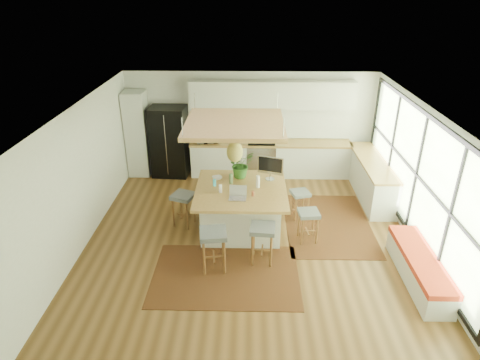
{
  "coord_description": "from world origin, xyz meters",
  "views": [
    {
      "loc": [
        -0.03,
        -7.08,
        4.74
      ],
      "look_at": [
        -0.2,
        0.5,
        1.1
      ],
      "focal_mm": 31.02,
      "sensor_mm": 36.0,
      "label": 1
    }
  ],
  "objects_px": {
    "island": "(241,209)",
    "stool_right_front": "(308,225)",
    "microwave": "(208,135)",
    "stool_left_side": "(184,210)",
    "fridge": "(170,142)",
    "monitor": "(270,168)",
    "laptop": "(238,193)",
    "island_plant": "(241,167)",
    "stool_right_back": "(300,203)",
    "stool_near_left": "(214,252)",
    "stool_near_right": "(262,245)"
  },
  "relations": [
    {
      "from": "monitor",
      "to": "stool_right_back",
      "type": "bearing_deg",
      "value": 20.27
    },
    {
      "from": "stool_left_side",
      "to": "microwave",
      "type": "bearing_deg",
      "value": 83.73
    },
    {
      "from": "stool_left_side",
      "to": "microwave",
      "type": "distance_m",
      "value": 2.74
    },
    {
      "from": "stool_near_right",
      "to": "microwave",
      "type": "distance_m",
      "value": 4.18
    },
    {
      "from": "stool_left_side",
      "to": "island_plant",
      "type": "relative_size",
      "value": 1.24
    },
    {
      "from": "stool_right_back",
      "to": "laptop",
      "type": "height_order",
      "value": "laptop"
    },
    {
      "from": "monitor",
      "to": "stool_left_side",
      "type": "bearing_deg",
      "value": -150.89
    },
    {
      "from": "stool_right_back",
      "to": "island_plant",
      "type": "xyz_separation_m",
      "value": [
        -1.3,
        0.1,
        0.81
      ]
    },
    {
      "from": "stool_left_side",
      "to": "laptop",
      "type": "distance_m",
      "value": 1.46
    },
    {
      "from": "stool_left_side",
      "to": "fridge",
      "type": "bearing_deg",
      "value": 105.52
    },
    {
      "from": "stool_near_right",
      "to": "stool_right_back",
      "type": "relative_size",
      "value": 1.19
    },
    {
      "from": "stool_near_left",
      "to": "stool_right_front",
      "type": "bearing_deg",
      "value": 27.8
    },
    {
      "from": "stool_near_left",
      "to": "stool_near_right",
      "type": "height_order",
      "value": "stool_near_left"
    },
    {
      "from": "island",
      "to": "monitor",
      "type": "xyz_separation_m",
      "value": [
        0.61,
        0.46,
        0.72
      ]
    },
    {
      "from": "stool_right_back",
      "to": "monitor",
      "type": "bearing_deg",
      "value": -178.14
    },
    {
      "from": "fridge",
      "to": "stool_right_front",
      "type": "xyz_separation_m",
      "value": [
        3.28,
        -3.16,
        -0.57
      ]
    },
    {
      "from": "stool_right_front",
      "to": "stool_left_side",
      "type": "bearing_deg",
      "value": 167.79
    },
    {
      "from": "monitor",
      "to": "island_plant",
      "type": "relative_size",
      "value": 0.96
    },
    {
      "from": "stool_right_front",
      "to": "stool_left_side",
      "type": "relative_size",
      "value": 0.91
    },
    {
      "from": "stool_right_front",
      "to": "laptop",
      "type": "relative_size",
      "value": 1.85
    },
    {
      "from": "stool_left_side",
      "to": "island",
      "type": "bearing_deg",
      "value": -5.24
    },
    {
      "from": "stool_right_front",
      "to": "microwave",
      "type": "bearing_deg",
      "value": 125.63
    },
    {
      "from": "stool_right_front",
      "to": "island_plant",
      "type": "xyz_separation_m",
      "value": [
        -1.36,
        1.02,
        0.81
      ]
    },
    {
      "from": "stool_near_right",
      "to": "monitor",
      "type": "bearing_deg",
      "value": 83.14
    },
    {
      "from": "stool_left_side",
      "to": "monitor",
      "type": "distance_m",
      "value": 2.04
    },
    {
      "from": "stool_left_side",
      "to": "monitor",
      "type": "relative_size",
      "value": 1.29
    },
    {
      "from": "stool_right_front",
      "to": "monitor",
      "type": "xyz_separation_m",
      "value": [
        -0.74,
        0.9,
        0.83
      ]
    },
    {
      "from": "island",
      "to": "stool_left_side",
      "type": "distance_m",
      "value": 1.23
    },
    {
      "from": "fridge",
      "to": "island",
      "type": "distance_m",
      "value": 3.37
    },
    {
      "from": "monitor",
      "to": "stool_near_left",
      "type": "bearing_deg",
      "value": -101.62
    },
    {
      "from": "island",
      "to": "microwave",
      "type": "xyz_separation_m",
      "value": [
        -0.93,
        2.73,
        0.66
      ]
    },
    {
      "from": "fridge",
      "to": "stool_near_left",
      "type": "xyz_separation_m",
      "value": [
        1.48,
        -4.11,
        -0.57
      ]
    },
    {
      "from": "fridge",
      "to": "island",
      "type": "xyz_separation_m",
      "value": [
        1.94,
        -2.71,
        -0.46
      ]
    },
    {
      "from": "stool_near_left",
      "to": "stool_near_right",
      "type": "xyz_separation_m",
      "value": [
        0.88,
        0.24,
        0.0
      ]
    },
    {
      "from": "fridge",
      "to": "island_plant",
      "type": "xyz_separation_m",
      "value": [
        1.92,
        -2.14,
        0.24
      ]
    },
    {
      "from": "stool_near_right",
      "to": "fridge",
      "type": "bearing_deg",
      "value": 121.34
    },
    {
      "from": "fridge",
      "to": "island_plant",
      "type": "bearing_deg",
      "value": -43.93
    },
    {
      "from": "stool_right_back",
      "to": "stool_left_side",
      "type": "bearing_deg",
      "value": -171.64
    },
    {
      "from": "stool_near_left",
      "to": "laptop",
      "type": "height_order",
      "value": "laptop"
    },
    {
      "from": "island",
      "to": "stool_right_front",
      "type": "relative_size",
      "value": 2.78
    },
    {
      "from": "island_plant",
      "to": "island",
      "type": "bearing_deg",
      "value": -88.22
    },
    {
      "from": "laptop",
      "to": "monitor",
      "type": "height_order",
      "value": "monitor"
    },
    {
      "from": "fridge",
      "to": "monitor",
      "type": "distance_m",
      "value": 3.41
    },
    {
      "from": "microwave",
      "to": "island_plant",
      "type": "xyz_separation_m",
      "value": [
        0.91,
        -2.15,
        0.04
      ]
    },
    {
      "from": "stool_right_front",
      "to": "microwave",
      "type": "relative_size",
      "value": 1.14
    },
    {
      "from": "fridge",
      "to": "monitor",
      "type": "height_order",
      "value": "fridge"
    },
    {
      "from": "fridge",
      "to": "stool_right_front",
      "type": "distance_m",
      "value": 4.59
    },
    {
      "from": "stool_left_side",
      "to": "stool_right_front",
      "type": "bearing_deg",
      "value": -12.21
    },
    {
      "from": "stool_right_back",
      "to": "microwave",
      "type": "distance_m",
      "value": 3.24
    },
    {
      "from": "stool_near_left",
      "to": "stool_left_side",
      "type": "bearing_deg",
      "value": 116.62
    }
  ]
}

